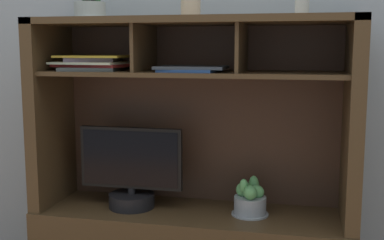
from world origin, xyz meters
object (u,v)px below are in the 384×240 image
Objects in this scene: potted_orchid at (250,200)px; potted_succulent at (90,2)px; media_console at (192,223)px; magazine_stack_centre at (191,69)px; magazine_stack_left at (92,63)px; diffuser_bottle at (302,3)px; tv_monitor at (131,175)px.

potted_orchid is 1.17m from potted_succulent.
potted_succulent is at bearing -176.30° from media_console.
potted_orchid is 0.56× the size of magazine_stack_centre.
magazine_stack_left is 1.71× the size of potted_succulent.
potted_orchid is 0.58× the size of diffuser_bottle.
media_console is at bearing 2.51° from magazine_stack_left.
tv_monitor is at bearing 2.09° from potted_succulent.
magazine_stack_centre is (0.48, -0.03, -0.02)m from magazine_stack_left.
magazine_stack_centre is at bearing -3.00° from magazine_stack_left.
diffuser_bottle reaches higher than potted_succulent.
potted_succulent is at bearing -84.57° from magazine_stack_left.
potted_succulent reaches higher than potted_orchid.
magazine_stack_left is at bearing -177.49° from media_console.
potted_orchid is at bearing 1.50° from magazine_stack_left.
magazine_stack_left is 1.16× the size of magazine_stack_centre.
tv_monitor is 0.57m from potted_orchid.
tv_monitor is 1.62× the size of magazine_stack_centre.
potted_succulent reaches higher than tv_monitor.
potted_orchid is 0.48× the size of magazine_stack_left.
media_console reaches higher than magazine_stack_left.
diffuser_bottle is (0.96, 0.03, 0.26)m from magazine_stack_left.
potted_succulent is at bearing -177.74° from potted_orchid.
magazine_stack_centre reaches higher than tv_monitor.
media_console is at bearing 3.70° from potted_succulent.
magazine_stack_left reaches higher than magazine_stack_centre.
magazine_stack_centre is 0.55m from diffuser_bottle.
potted_orchid is at bearing 9.53° from magazine_stack_centre.
magazine_stack_left reaches higher than tv_monitor.
magazine_stack_left is at bearing 178.99° from tv_monitor.
potted_succulent is (-0.75, -0.03, 0.90)m from potted_orchid.
diffuser_bottle is 0.96m from potted_succulent.
media_console is 4.14× the size of magazine_stack_left.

